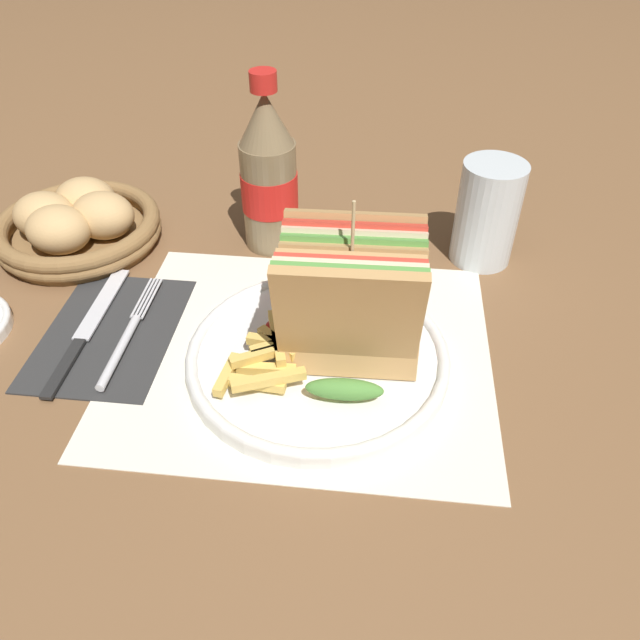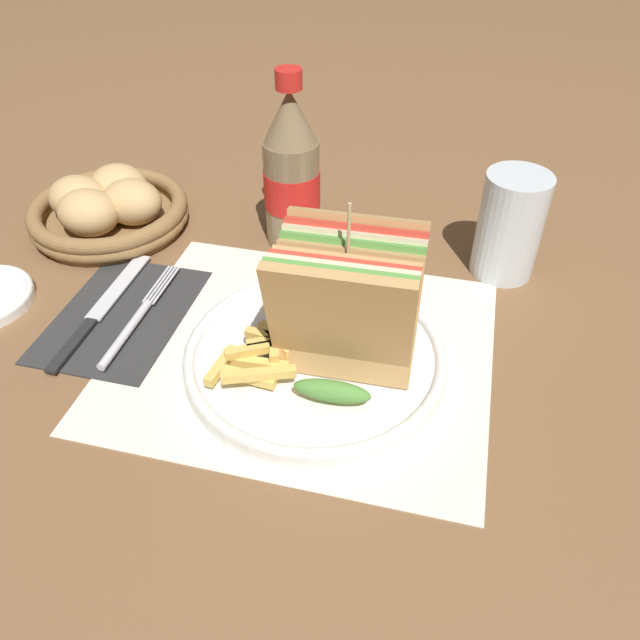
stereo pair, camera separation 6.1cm
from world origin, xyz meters
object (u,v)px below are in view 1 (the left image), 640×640
Objects in this scene: fork at (125,339)px; glass_near at (486,220)px; plate_main at (318,356)px; knife at (87,329)px; club_sandwich at (350,305)px; coke_bottle_near at (269,176)px; bread_basket at (77,224)px.

glass_near is at bearing 28.25° from fork.
knife is (-0.24, 0.02, -0.00)m from plate_main.
fork reaches higher than knife.
plate_main is 0.20m from fork.
coke_bottle_near is at bearing 117.38° from club_sandwich.
coke_bottle_near reaches higher than bread_basket.
coke_bottle_near is (-0.11, 0.21, 0.01)m from club_sandwich.
fork is 1.40× the size of glass_near.
knife is at bearing -130.35° from coke_bottle_near.
bread_basket is (-0.32, 0.18, 0.02)m from plate_main.
fork is at bearing -16.94° from knife.
plate_main is at bearing -68.91° from coke_bottle_near.
glass_near reaches higher than knife.
coke_bottle_near reaches higher than club_sandwich.
plate_main is 1.50× the size of club_sandwich.
coke_bottle_near is 1.06× the size of bread_basket.
plate_main is 2.10× the size of glass_near.
plate_main is 1.29× the size of bread_basket.
glass_near is (0.17, 0.21, 0.04)m from plate_main.
knife is (-0.05, 0.01, -0.00)m from fork.
glass_near reaches higher than bread_basket.
fork is at bearing -119.43° from coke_bottle_near.
club_sandwich is (0.03, -0.00, 0.07)m from plate_main.
fork is at bearing 178.56° from plate_main.
glass_near is at bearing 23.91° from knife.
plate_main is 1.22× the size of coke_bottle_near.
bread_basket is at bearing -173.23° from coke_bottle_near.
plate_main is 1.50× the size of fork.
fork is (-0.20, 0.00, -0.00)m from plate_main.
club_sandwich is at bearing -6.86° from plate_main.
knife is 0.46m from glass_near.
fork is (-0.23, 0.01, -0.07)m from club_sandwich.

